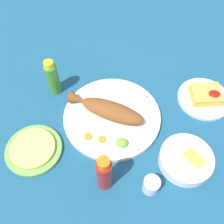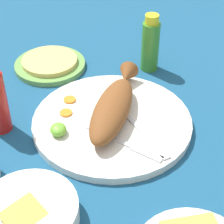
{
  "view_description": "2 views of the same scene",
  "coord_description": "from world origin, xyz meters",
  "px_view_note": "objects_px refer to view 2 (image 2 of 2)",
  "views": [
    {
      "loc": [
        -0.03,
        -0.51,
        0.78
      ],
      "look_at": [
        0.0,
        0.0,
        0.04
      ],
      "focal_mm": 40.0,
      "sensor_mm": 36.0,
      "label": 1
    },
    {
      "loc": [
        0.69,
        -0.14,
        0.59
      ],
      "look_at": [
        0.0,
        0.0,
        0.04
      ],
      "focal_mm": 65.0,
      "sensor_mm": 36.0,
      "label": 2
    }
  ],
  "objects_px": {
    "fork_far": "(128,145)",
    "guacamole_bowl": "(29,213)",
    "fork_near": "(146,136)",
    "hot_sauce_bottle_green": "(150,44)",
    "fried_fish": "(114,105)",
    "tortilla_plate": "(50,65)",
    "main_plate": "(112,122)"
  },
  "relations": [
    {
      "from": "fork_far",
      "to": "guacamole_bowl",
      "type": "distance_m",
      "value": 0.25
    },
    {
      "from": "fork_near",
      "to": "fork_far",
      "type": "xyz_separation_m",
      "value": [
        0.02,
        -0.04,
        0.0
      ]
    },
    {
      "from": "fork_near",
      "to": "hot_sauce_bottle_green",
      "type": "distance_m",
      "value": 0.3
    },
    {
      "from": "fork_near",
      "to": "guacamole_bowl",
      "type": "bearing_deg",
      "value": -75.7
    },
    {
      "from": "fork_near",
      "to": "guacamole_bowl",
      "type": "height_order",
      "value": "guacamole_bowl"
    },
    {
      "from": "fried_fish",
      "to": "guacamole_bowl",
      "type": "bearing_deg",
      "value": -13.06
    },
    {
      "from": "fork_near",
      "to": "hot_sauce_bottle_green",
      "type": "xyz_separation_m",
      "value": [
        -0.29,
        0.09,
        0.05
      ]
    },
    {
      "from": "fork_near",
      "to": "tortilla_plate",
      "type": "xyz_separation_m",
      "value": [
        -0.34,
        -0.18,
        -0.01
      ]
    },
    {
      "from": "main_plate",
      "to": "fork_near",
      "type": "height_order",
      "value": "fork_near"
    },
    {
      "from": "fried_fish",
      "to": "hot_sauce_bottle_green",
      "type": "height_order",
      "value": "hot_sauce_bottle_green"
    },
    {
      "from": "main_plate",
      "to": "guacamole_bowl",
      "type": "relative_size",
      "value": 2.06
    },
    {
      "from": "fork_far",
      "to": "hot_sauce_bottle_green",
      "type": "relative_size",
      "value": 0.9
    },
    {
      "from": "tortilla_plate",
      "to": "main_plate",
      "type": "bearing_deg",
      "value": 23.28
    },
    {
      "from": "fork_near",
      "to": "guacamole_bowl",
      "type": "distance_m",
      "value": 0.3
    },
    {
      "from": "fork_far",
      "to": "fork_near",
      "type": "bearing_deg",
      "value": 70.82
    },
    {
      "from": "fried_fish",
      "to": "tortilla_plate",
      "type": "bearing_deg",
      "value": -128.12
    },
    {
      "from": "main_plate",
      "to": "fried_fish",
      "type": "xyz_separation_m",
      "value": [
        -0.01,
        0.01,
        0.04
      ]
    },
    {
      "from": "main_plate",
      "to": "fork_near",
      "type": "bearing_deg",
      "value": 39.93
    },
    {
      "from": "fried_fish",
      "to": "tortilla_plate",
      "type": "distance_m",
      "value": 0.29
    },
    {
      "from": "fork_near",
      "to": "tortilla_plate",
      "type": "relative_size",
      "value": 0.94
    },
    {
      "from": "main_plate",
      "to": "fried_fish",
      "type": "height_order",
      "value": "fried_fish"
    },
    {
      "from": "fork_near",
      "to": "fork_far",
      "type": "bearing_deg",
      "value": -82.02
    },
    {
      "from": "tortilla_plate",
      "to": "hot_sauce_bottle_green",
      "type": "bearing_deg",
      "value": 77.69
    },
    {
      "from": "fried_fish",
      "to": "tortilla_plate",
      "type": "xyz_separation_m",
      "value": [
        -0.26,
        -0.12,
        -0.04
      ]
    },
    {
      "from": "hot_sauce_bottle_green",
      "to": "tortilla_plate",
      "type": "distance_m",
      "value": 0.28
    },
    {
      "from": "main_plate",
      "to": "fork_far",
      "type": "relative_size",
      "value": 2.54
    },
    {
      "from": "guacamole_bowl",
      "to": "tortilla_plate",
      "type": "xyz_separation_m",
      "value": [
        -0.5,
        0.07,
        -0.02
      ]
    },
    {
      "from": "guacamole_bowl",
      "to": "main_plate",
      "type": "bearing_deg",
      "value": 140.06
    },
    {
      "from": "fried_fish",
      "to": "hot_sauce_bottle_green",
      "type": "relative_size",
      "value": 1.83
    },
    {
      "from": "main_plate",
      "to": "tortilla_plate",
      "type": "distance_m",
      "value": 0.3
    },
    {
      "from": "main_plate",
      "to": "hot_sauce_bottle_green",
      "type": "bearing_deg",
      "value": 146.04
    },
    {
      "from": "fork_far",
      "to": "fried_fish",
      "type": "bearing_deg",
      "value": 139.64
    }
  ]
}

